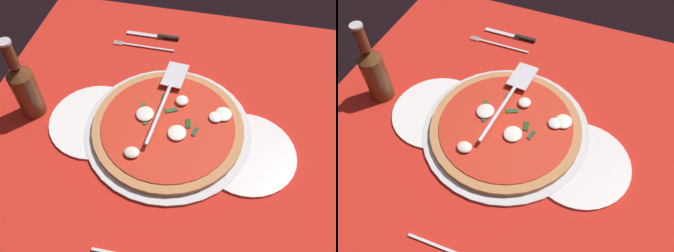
% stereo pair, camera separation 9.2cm
% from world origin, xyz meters
% --- Properties ---
extents(ground_plane, '(1.02, 1.02, 0.01)m').
position_xyz_m(ground_plane, '(0.00, 0.00, -0.00)').
color(ground_plane, red).
extents(checker_pattern, '(1.02, 1.02, 0.00)m').
position_xyz_m(checker_pattern, '(0.00, 0.00, 0.00)').
color(checker_pattern, silver).
rests_on(checker_pattern, ground_plane).
extents(pizza_pan, '(0.44, 0.44, 0.01)m').
position_xyz_m(pizza_pan, '(0.01, -0.02, 0.01)').
color(pizza_pan, silver).
rests_on(pizza_pan, ground_plane).
extents(dinner_plate_left, '(0.25, 0.25, 0.01)m').
position_xyz_m(dinner_plate_left, '(-0.19, -0.03, 0.01)').
color(dinner_plate_left, white).
rests_on(dinner_plate_left, ground_plane).
extents(dinner_plate_right, '(0.25, 0.25, 0.01)m').
position_xyz_m(dinner_plate_right, '(0.22, -0.05, 0.01)').
color(dinner_plate_right, white).
rests_on(dinner_plate_right, ground_plane).
extents(pizza, '(0.39, 0.39, 0.03)m').
position_xyz_m(pizza, '(0.01, -0.02, 0.02)').
color(pizza, '#BD7C4B').
rests_on(pizza, pizza_pan).
extents(pizza_server, '(0.07, 0.30, 0.01)m').
position_xyz_m(pizza_server, '(-0.01, 0.07, 0.05)').
color(pizza_server, silver).
rests_on(pizza_server, pizza).
extents(place_setting_far, '(0.20, 0.13, 0.01)m').
position_xyz_m(place_setting_far, '(-0.12, 0.32, 0.00)').
color(place_setting_far, white).
rests_on(place_setting_far, ground_plane).
extents(beer_bottle, '(0.06, 0.06, 0.24)m').
position_xyz_m(beer_bottle, '(-0.36, -0.03, 0.09)').
color(beer_bottle, '#5B3319').
rests_on(beer_bottle, ground_plane).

